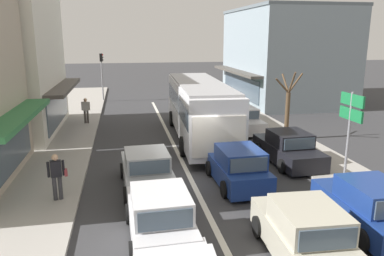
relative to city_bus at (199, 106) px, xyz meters
name	(u,v)px	position (x,y,z in m)	size (l,w,h in m)	color
ground_plane	(188,174)	(-1.57, -5.42, -1.88)	(140.00, 140.00, 0.00)	#353538
lane_centre_line	(175,147)	(-1.57, -1.42, -1.88)	(0.20, 28.00, 0.01)	silver
sidewalk_left	(45,142)	(-8.37, 0.58, -1.81)	(5.20, 44.00, 0.14)	#A39E96
kerb_right	(273,132)	(4.63, 0.58, -1.82)	(2.80, 44.00, 0.12)	#A39E96
building_right_far	(284,56)	(9.91, 11.35, 2.12)	(8.89, 11.77, 8.01)	#84939E
city_bus	(199,106)	(0.00, 0.00, 0.00)	(3.12, 10.96, 3.23)	silver
hatchback_behind_bus_mid	(304,233)	(0.28, -11.93, -1.17)	(1.95, 3.77, 1.54)	#B7B29E
hatchback_queue_far_back	(160,217)	(-3.25, -10.37, -1.17)	(1.89, 3.74, 1.54)	silver
hatchback_queue_gap_filler	(238,168)	(0.10, -6.86, -1.17)	(1.87, 3.73, 1.54)	navy
sedan_adjacent_lane_lead	(147,172)	(-3.35, -6.54, -1.22)	(2.03, 4.27, 1.47)	#9EA3A8
parked_hatchback_kerb_front	(368,207)	(2.86, -10.87, -1.17)	(1.85, 3.71, 1.54)	navy
parked_sedan_kerb_second	(288,149)	(3.15, -4.73, -1.22)	(2.01, 4.26, 1.47)	black
parked_sedan_kerb_third	(242,120)	(2.93, 1.37, -1.22)	(1.93, 4.21, 1.47)	silver
parked_sedan_kerb_rear	(220,103)	(3.12, 7.31, -1.22)	(1.94, 4.22, 1.47)	#1E6638
traffic_light_downstreet	(102,69)	(-5.83, 13.96, 0.97)	(0.33, 0.24, 4.20)	gray
directional_road_sign	(351,115)	(4.32, -7.41, 0.82)	(0.10, 1.40, 3.60)	gray
street_tree_right	(287,108)	(4.76, -0.99, -0.11)	(1.58, 1.68, 3.82)	brown
pedestrian_with_handbag_near	(57,174)	(-6.44, -7.31, -0.81)	(0.65, 0.36, 1.63)	#333338
pedestrian_browsing_midblock	(86,109)	(-6.50, 4.66, -0.81)	(0.56, 0.30, 1.63)	#4C4742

